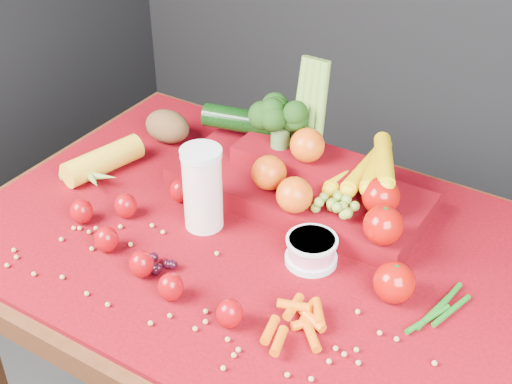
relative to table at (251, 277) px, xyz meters
The scene contains 12 objects.
table is the anchor object (origin of this frame).
red_cloth 0.10m from the table, ahead, with size 1.05×0.75×0.01m, color maroon.
milk_glass 0.22m from the table, 168.16° to the right, with size 0.08×0.08×0.17m.
yogurt_bowl 0.19m from the table, ahead, with size 0.10×0.10×0.05m.
strawberry_scatter 0.24m from the table, 132.66° to the right, with size 0.44×0.28×0.06m.
dark_grape_cluster 0.23m from the table, 115.37° to the right, with size 0.06×0.05×0.03m, color black, non-canonical shape.
soybean_scatter 0.23m from the table, 90.00° to the right, with size 0.84×0.24×0.01m, color #AB8A49, non-canonical shape.
corn_ear 0.40m from the table, behind, with size 0.22×0.25×0.06m.
potato 0.43m from the table, 150.60° to the left, with size 0.11×0.08×0.08m, color #51341E.
baby_carrot_pile 0.28m from the table, 44.14° to the right, with size 0.17×0.17×0.03m, color #D95407, non-canonical shape.
green_bean_pile 0.40m from the table, ahead, with size 0.14×0.12×0.01m, color #165C15, non-canonical shape.
produce_mound 0.23m from the table, 76.22° to the left, with size 0.60×0.37×0.27m.
Camera 1 is at (0.58, -0.91, 1.60)m, focal length 50.00 mm.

